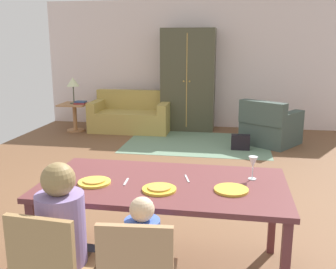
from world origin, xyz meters
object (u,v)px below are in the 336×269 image
object	(u,v)px
wine_glass	(253,163)
person_child	(144,269)
side_table	(75,113)
book_lower	(80,104)
book_upper	(81,102)
handbag	(240,142)
plate_near_child	(159,189)
dining_table	(164,190)
armoire	(188,80)
plate_near_man	(94,182)
armchair	(270,127)
couch	(131,116)
dining_chair_man	(53,268)
person_man	(66,250)
table_lamp	(73,83)
plate_near_woman	(231,190)

from	to	relation	value
wine_glass	person_child	bearing A→B (deg)	-128.20
side_table	book_lower	size ratio (longest dim) A/B	2.64
wine_glass	book_upper	world-z (taller)	wine_glass
book_upper	handbag	world-z (taller)	book_upper
person_child	side_table	world-z (taller)	person_child
plate_near_child	handbag	size ratio (longest dim) A/B	0.78
dining_table	armoire	distance (m)	5.35
plate_near_child	plate_near_man	bearing A→B (deg)	173.38
armchair	person_child	bearing A→B (deg)	-103.30
book_lower	handbag	bearing A→B (deg)	-14.59
dining_table	book_lower	distance (m)	5.35
plate_near_man	armchair	xyz separation A→B (m)	(1.69, 4.41, -0.45)
plate_near_child	couch	size ratio (longest dim) A/B	0.15
couch	plate_near_child	bearing A→B (deg)	-72.79
book_lower	dining_chair_man	bearing A→B (deg)	-69.41
wine_glass	person_man	bearing A→B (deg)	-144.23
person_child	table_lamp	xyz separation A→B (m)	(-2.75, 5.42, 0.58)
plate_near_child	side_table	size ratio (longest dim) A/B	0.43
dining_chair_man	handbag	xyz separation A→B (m)	(1.18, 4.69, -0.36)
wine_glass	plate_near_man	bearing A→B (deg)	-165.90
side_table	book_upper	size ratio (longest dim) A/B	2.64
handbag	dining_chair_man	bearing A→B (deg)	-104.08
handbag	couch	bearing A→B (deg)	152.80
person_man	book_upper	xyz separation A→B (m)	(-2.10, 5.42, 0.11)
side_table	table_lamp	distance (m)	0.63
dining_table	handbag	size ratio (longest dim) A/B	5.88
wine_glass	book_upper	xyz separation A→B (m)	(-3.29, 4.56, -0.27)
side_table	table_lamp	world-z (taller)	table_lamp
plate_near_man	side_table	size ratio (longest dim) A/B	0.43
couch	armoire	bearing A→B (deg)	16.07
person_man	side_table	bearing A→B (deg)	112.48
plate_near_child	side_table	bearing A→B (deg)	119.27
plate_near_man	plate_near_woman	xyz separation A→B (m)	(1.03, 0.02, 0.00)
plate_near_man	person_man	world-z (taller)	person_man
plate_near_woman	person_child	size ratio (longest dim) A/B	0.27
handbag	plate_near_woman	bearing A→B (deg)	-91.96
person_child	armoire	size ratio (longest dim) A/B	0.44
dining_chair_man	wine_glass	bearing A→B (deg)	40.73
book_lower	book_upper	distance (m)	0.07
wine_glass	dining_table	bearing A→B (deg)	-165.11
armoire	table_lamp	xyz separation A→B (m)	(-2.31, -0.59, -0.04)
dining_table	couch	distance (m)	5.26
dining_table	wine_glass	bearing A→B (deg)	14.89
plate_near_child	person_man	bearing A→B (deg)	-135.90
plate_near_man	book_lower	distance (m)	5.24
couch	book_lower	world-z (taller)	couch
dining_chair_man	dining_table	bearing A→B (deg)	58.50
dining_table	wine_glass	distance (m)	0.73
side_table	plate_near_child	bearing A→B (deg)	-60.73
person_man	plate_near_man	bearing A→B (deg)	90.27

